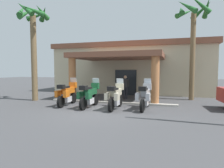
{
  "coord_description": "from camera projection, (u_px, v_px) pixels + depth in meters",
  "views": [
    {
      "loc": [
        3.47,
        -8.96,
        2.09
      ],
      "look_at": [
        0.0,
        2.87,
        1.2
      ],
      "focal_mm": 31.12,
      "sensor_mm": 36.0,
      "label": 1
    }
  ],
  "objects": [
    {
      "name": "motel_building",
      "position": [
        132.0,
        68.0,
        18.56
      ],
      "size": [
        14.38,
        10.11,
        4.5
      ],
      "rotation": [
        0.0,
        0.0,
        -0.02
      ],
      "color": "beige",
      "rests_on": "ground_plane"
    },
    {
      "name": "palm_tree_near_portico",
      "position": [
        193.0,
        26.0,
        13.23
      ],
      "size": [
        2.51,
        2.54,
        6.91
      ],
      "color": "brown",
      "rests_on": "ground_plane"
    },
    {
      "name": "motorcycle_green",
      "position": [
        89.0,
        95.0,
        10.78
      ],
      "size": [
        0.72,
        2.21,
        1.61
      ],
      "rotation": [
        0.0,
        0.0,
        1.51
      ],
      "color": "black",
      "rests_on": "ground_plane"
    },
    {
      "name": "motorcycle_silver",
      "position": [
        145.0,
        96.0,
        10.24
      ],
      "size": [
        0.72,
        2.21,
        1.61
      ],
      "rotation": [
        0.0,
        0.0,
        1.52
      ],
      "color": "black",
      "rests_on": "ground_plane"
    },
    {
      "name": "curb_strip",
      "position": [
        111.0,
        102.0,
        12.16
      ],
      "size": [
        8.05,
        0.36,
        0.12
      ],
      "primitive_type": "cube",
      "color": "#ADA89E",
      "rests_on": "ground_plane"
    },
    {
      "name": "pedestrian",
      "position": [
        125.0,
        85.0,
        14.07
      ],
      "size": [
        0.47,
        0.32,
        1.69
      ],
      "rotation": [
        0.0,
        0.0,
        2.12
      ],
      "color": "black",
      "rests_on": "ground_plane"
    },
    {
      "name": "ground_plane",
      "position": [
        96.0,
        112.0,
        9.7
      ],
      "size": [
        80.0,
        80.0,
        0.0
      ],
      "primitive_type": "plane",
      "color": "#424244"
    },
    {
      "name": "motorcycle_cream",
      "position": [
        116.0,
        96.0,
        10.34
      ],
      "size": [
        0.71,
        2.21,
        1.61
      ],
      "rotation": [
        0.0,
        0.0,
        1.54
      ],
      "color": "black",
      "rests_on": "ground_plane"
    },
    {
      "name": "palm_tree_roadside",
      "position": [
        33.0,
        31.0,
        13.02
      ],
      "size": [
        2.18,
        2.25,
        6.58
      ],
      "color": "brown",
      "rests_on": "ground_plane"
    },
    {
      "name": "motorcycle_orange",
      "position": [
        67.0,
        94.0,
        11.43
      ],
      "size": [
        0.71,
        2.21,
        1.61
      ],
      "rotation": [
        0.0,
        0.0,
        1.6
      ],
      "color": "black",
      "rests_on": "ground_plane"
    }
  ]
}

